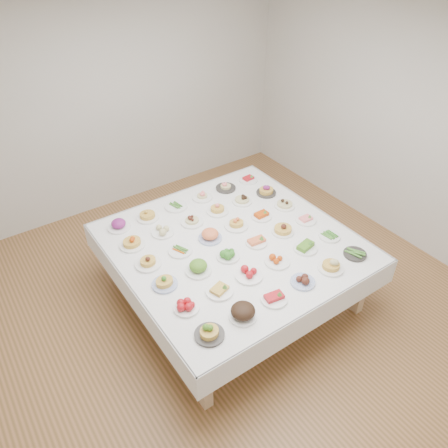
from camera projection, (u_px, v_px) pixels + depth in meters
room_envelope at (226, 147)px, 3.73m from camera, size 5.02×5.02×2.81m
display_table at (232, 246)px, 4.46m from camera, size 2.29×2.29×0.75m
dish_0 at (209, 330)px, 3.42m from camera, size 0.24×0.24×0.15m
dish_1 at (243, 311)px, 3.58m from camera, size 0.24×0.24×0.15m
dish_2 at (274, 296)px, 3.75m from camera, size 0.23×0.23×0.10m
dish_3 at (303, 280)px, 3.92m from camera, size 0.22×0.22×0.10m
dish_4 at (331, 263)px, 4.05m from camera, size 0.25×0.24×0.15m
dish_5 at (355, 253)px, 4.24m from camera, size 0.24×0.22×0.06m
dish_6 at (186, 305)px, 3.67m from camera, size 0.22×0.22×0.10m
dish_7 at (219, 288)px, 3.82m from camera, size 0.24×0.24×0.11m
dish_8 at (249, 272)px, 3.98m from camera, size 0.25×0.25×0.11m
dish_9 at (277, 259)px, 4.14m from camera, size 0.24×0.24×0.10m
dish_10 at (306, 246)px, 4.30m from camera, size 0.23×0.23×0.11m
dish_11 at (330, 236)px, 4.47m from camera, size 0.22×0.22×0.05m
dish_12 at (164, 280)px, 3.88m from camera, size 0.23×0.23×0.13m
dish_13 at (198, 266)px, 4.03m from camera, size 0.24×0.24×0.14m
dish_14 at (228, 253)px, 4.20m from camera, size 0.23×0.23×0.11m
dish_15 at (257, 240)px, 4.37m from camera, size 0.22×0.22×0.11m
dish_16 at (283, 228)px, 4.50m from camera, size 0.23×0.23×0.14m
dish_17 at (306, 219)px, 4.69m from camera, size 0.22×0.22×0.09m
dish_18 at (148, 259)px, 4.10m from camera, size 0.25×0.25×0.15m
dish_19 at (180, 250)px, 4.28m from camera, size 0.23×0.23×0.05m
dish_20 at (210, 233)px, 4.41m from camera, size 0.24×0.24×0.15m
dish_21 at (236, 222)px, 4.59m from camera, size 0.25×0.25×0.14m
dish_22 at (261, 215)px, 4.74m from camera, size 0.22×0.22×0.09m
dish_23 at (285, 202)px, 4.89m from camera, size 0.23×0.23×0.13m
dish_24 at (132, 240)px, 4.33m from camera, size 0.25×0.25×0.15m
dish_25 at (162, 230)px, 4.50m from camera, size 0.23×0.23×0.10m
dish_26 at (192, 219)px, 4.65m from camera, size 0.24×0.24×0.12m
dish_27 at (217, 207)px, 4.80m from camera, size 0.24×0.24×0.14m
dish_28 at (242, 198)px, 4.97m from camera, size 0.22×0.22×0.12m
dish_29 at (266, 189)px, 5.10m from camera, size 0.23×0.23×0.14m
dish_30 at (119, 224)px, 4.57m from camera, size 0.24×0.24×0.12m
dish_31 at (147, 214)px, 4.71m from camera, size 0.24×0.24×0.13m
dish_32 at (176, 206)px, 4.90m from camera, size 0.25×0.25×0.05m
dish_33 at (202, 195)px, 5.04m from camera, size 0.23×0.23×0.11m
dish_34 at (226, 186)px, 5.20m from camera, size 0.23×0.23×0.11m
dish_35 at (248, 178)px, 5.36m from camera, size 0.23×0.23×0.09m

